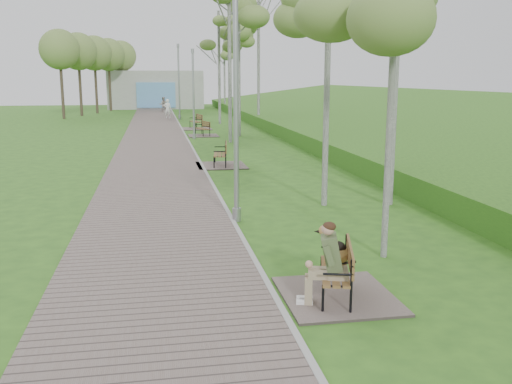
% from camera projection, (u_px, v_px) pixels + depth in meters
% --- Properties ---
extents(ground, '(120.00, 120.00, 0.00)m').
position_uv_depth(ground, '(234.00, 223.00, 13.20)').
color(ground, '#2F5A1D').
rests_on(ground, ground).
extents(walkway, '(3.50, 67.00, 0.04)m').
position_uv_depth(walkway, '(155.00, 134.00, 33.65)').
color(walkway, '#74645E').
rests_on(walkway, ground).
extents(kerb, '(0.10, 67.00, 0.05)m').
position_uv_depth(kerb, '(184.00, 134.00, 33.95)').
color(kerb, '#999993').
rests_on(kerb, ground).
extents(embankment, '(14.00, 70.00, 1.60)m').
position_uv_depth(embankment, '(385.00, 133.00, 34.55)').
color(embankment, '#498C25').
rests_on(embankment, ground).
extents(building_north, '(10.00, 5.20, 4.00)m').
position_uv_depth(building_north, '(156.00, 90.00, 61.75)').
color(building_north, '#9E9E99').
rests_on(building_north, ground).
extents(bench_main, '(1.68, 1.87, 1.47)m').
position_uv_depth(bench_main, '(333.00, 273.00, 8.63)').
color(bench_main, '#74645E').
rests_on(bench_main, ground).
extents(bench_second, '(1.83, 2.04, 1.13)m').
position_uv_depth(bench_second, '(220.00, 161.00, 21.65)').
color(bench_second, '#74645E').
rests_on(bench_second, ground).
extents(bench_third, '(1.70, 1.89, 1.04)m').
position_uv_depth(bench_third, '(203.00, 133.00, 32.78)').
color(bench_third, '#74645E').
rests_on(bench_third, ground).
extents(bench_far, '(1.92, 2.13, 1.18)m').
position_uv_depth(bench_far, '(196.00, 126.00, 37.18)').
color(bench_far, '#74645E').
rests_on(bench_far, ground).
extents(lamp_post_near, '(0.21, 0.21, 5.40)m').
position_uv_depth(lamp_post_near, '(236.00, 113.00, 12.90)').
color(lamp_post_near, '#93969B').
rests_on(lamp_post_near, ground).
extents(lamp_post_second, '(0.19, 0.19, 4.81)m').
position_uv_depth(lamp_post_second, '(194.00, 97.00, 30.77)').
color(lamp_post_second, '#93969B').
rests_on(lamp_post_second, ground).
extents(lamp_post_third, '(0.23, 0.23, 5.90)m').
position_uv_depth(lamp_post_third, '(179.00, 85.00, 45.23)').
color(lamp_post_third, '#93969B').
rests_on(lamp_post_third, ground).
extents(pedestrian_near, '(0.65, 0.50, 1.59)m').
position_uv_depth(pedestrian_near, '(168.00, 109.00, 46.35)').
color(pedestrian_near, white).
rests_on(pedestrian_near, ground).
extents(pedestrian_far, '(0.75, 0.60, 1.48)m').
position_uv_depth(pedestrian_far, '(163.00, 105.00, 54.56)').
color(pedestrian_far, '#9F938B').
rests_on(pedestrian_far, ground).
extents(birch_far_a, '(2.92, 2.92, 9.05)m').
position_uv_depth(birch_far_a, '(259.00, 19.00, 37.95)').
color(birch_far_a, silver).
rests_on(birch_far_a, ground).
extents(birch_far_b, '(2.52, 2.52, 8.19)m').
position_uv_depth(birch_far_b, '(219.00, 32.00, 39.99)').
color(birch_far_b, silver).
rests_on(birch_far_b, ground).
extents(birch_distant_b, '(2.43, 2.43, 7.86)m').
position_uv_depth(birch_distant_b, '(224.00, 47.00, 55.19)').
color(birch_distant_b, silver).
rests_on(birch_distant_b, ground).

